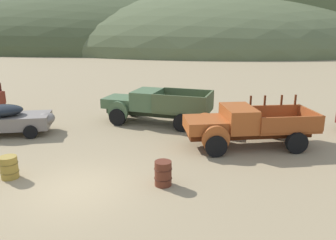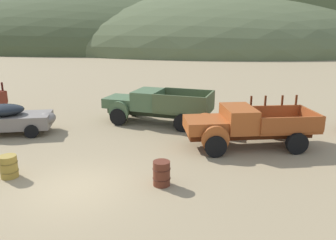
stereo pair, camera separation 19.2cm
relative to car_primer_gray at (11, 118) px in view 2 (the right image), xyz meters
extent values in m
plane|color=#998460|center=(5.64, -5.50, -0.81)|extent=(300.00, 300.00, 0.00)
ellipsoid|color=#424C2D|center=(-21.23, 71.88, -0.81)|extent=(114.68, 60.95, 26.73)
ellipsoid|color=#56603D|center=(9.26, 77.72, -0.81)|extent=(100.49, 79.09, 26.75)
cube|color=#42140D|center=(-2.22, 2.98, 1.10)|extent=(0.10, 0.10, 0.50)
cube|color=slate|center=(-0.12, -0.03, -0.13)|extent=(4.54, 2.84, 0.68)
ellipsoid|color=black|center=(-0.37, -0.10, 0.47)|extent=(2.53, 2.09, 0.57)
ellipsoid|color=slate|center=(1.71, 0.48, -0.07)|extent=(1.28, 1.62, 0.61)
cylinder|color=black|center=(1.38, -0.54, -0.47)|extent=(0.71, 0.38, 0.68)
cylinder|color=black|center=(0.90, 1.17, -0.47)|extent=(0.71, 0.38, 0.68)
cube|color=#232B1B|center=(7.19, 2.91, -0.15)|extent=(5.95, 2.14, 0.36)
cube|color=#47603D|center=(5.07, 3.34, 0.30)|extent=(2.17, 2.11, 0.55)
cube|color=#B7B2A8|center=(4.22, 3.51, 0.27)|extent=(0.32, 1.21, 0.44)
cylinder|color=#47603D|center=(5.52, 4.32, -0.05)|extent=(1.21, 0.41, 1.20)
cylinder|color=#47603D|center=(5.10, 2.26, -0.05)|extent=(1.21, 0.41, 1.20)
cube|color=#47603D|center=(6.64, 3.02, 0.55)|extent=(1.74, 2.27, 1.05)
cube|color=black|center=(6.04, 3.14, 0.76)|extent=(0.39, 1.71, 0.59)
cube|color=#495735|center=(8.76, 2.59, 0.09)|extent=(3.33, 2.67, 0.12)
cube|color=#495735|center=(8.97, 3.64, 0.62)|extent=(2.93, 0.69, 0.95)
cube|color=#495735|center=(8.55, 1.55, 0.62)|extent=(2.93, 0.69, 0.95)
cube|color=#495735|center=(10.16, 2.31, 0.62)|extent=(0.52, 2.11, 0.95)
cylinder|color=black|center=(5.53, 4.38, -0.33)|extent=(1.00, 0.46, 0.96)
cylinder|color=black|center=(5.09, 2.20, -0.33)|extent=(1.00, 0.46, 0.96)
cylinder|color=black|center=(9.23, 3.63, -0.33)|extent=(1.00, 0.46, 0.96)
cylinder|color=black|center=(8.79, 1.46, -0.33)|extent=(1.00, 0.46, 0.96)
cube|color=#51220D|center=(12.01, -0.40, -0.15)|extent=(5.73, 2.28, 0.36)
cube|color=#A34C1E|center=(9.98, -0.87, 0.30)|extent=(2.15, 2.18, 0.55)
cube|color=#B7B2A8|center=(9.17, -1.06, 0.27)|extent=(0.36, 1.24, 0.44)
cylinder|color=#A34C1E|center=(9.97, 0.24, -0.05)|extent=(1.21, 0.45, 1.20)
cylinder|color=#A34C1E|center=(10.46, -1.87, -0.05)|extent=(1.21, 0.45, 1.20)
cube|color=#A34C1E|center=(11.49, -0.52, 0.55)|extent=(1.75, 2.34, 1.05)
cube|color=black|center=(10.91, -0.65, 0.76)|extent=(0.45, 1.75, 0.59)
cube|color=#97471E|center=(13.51, -0.05, 0.09)|extent=(3.28, 2.78, 0.12)
cube|color=#97471E|center=(13.27, 1.02, 0.50)|extent=(2.80, 0.74, 0.70)
cube|color=#97471E|center=(13.76, -1.12, 0.50)|extent=(2.80, 0.74, 0.70)
cube|color=#97471E|center=(14.85, 0.26, 0.50)|extent=(0.59, 2.16, 0.70)
cube|color=#51220D|center=(14.38, 1.28, 1.10)|extent=(0.10, 0.10, 0.50)
cube|color=#51220D|center=(13.68, 1.11, 1.10)|extent=(0.10, 0.10, 0.50)
cube|color=#51220D|center=(12.85, 0.92, 1.10)|extent=(0.10, 0.10, 0.50)
cube|color=#51220D|center=(12.15, 0.76, 1.10)|extent=(0.10, 0.10, 0.50)
cylinder|color=black|center=(9.96, 0.30, -0.33)|extent=(1.00, 0.49, 0.96)
cylinder|color=black|center=(10.47, -1.93, -0.33)|extent=(1.00, 0.49, 0.96)
cylinder|color=black|center=(13.49, 1.12, -0.33)|extent=(1.00, 0.49, 0.96)
cylinder|color=black|center=(14.00, -1.11, -0.33)|extent=(1.00, 0.49, 0.96)
cylinder|color=olive|center=(2.87, -4.91, -0.39)|extent=(0.63, 0.63, 0.84)
torus|color=brown|center=(2.87, -4.91, -0.22)|extent=(0.67, 0.67, 0.03)
torus|color=brown|center=(2.87, -4.91, -0.56)|extent=(0.67, 0.67, 0.03)
cylinder|color=#5B2819|center=(8.58, -4.84, -0.37)|extent=(0.60, 0.60, 0.89)
torus|color=#401C11|center=(8.58, -4.84, -0.19)|extent=(0.64, 0.64, 0.03)
torus|color=#401C11|center=(8.58, -4.84, -0.55)|extent=(0.64, 0.64, 0.03)
camera|label=1|loc=(9.99, -15.65, 4.64)|focal=36.16mm
camera|label=2|loc=(10.18, -15.63, 4.64)|focal=36.16mm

